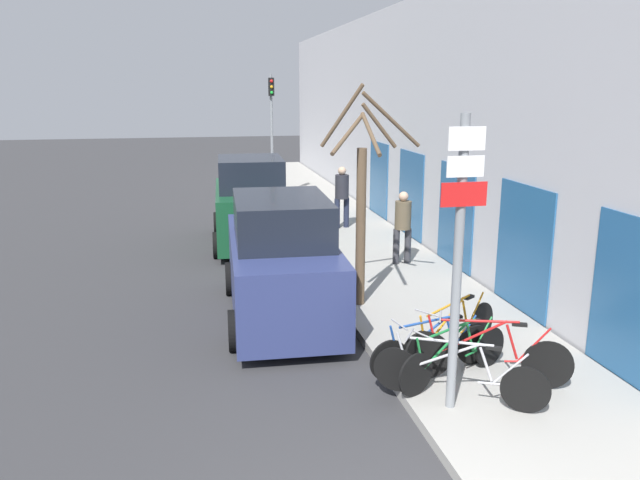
{
  "coord_description": "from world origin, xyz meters",
  "views": [
    {
      "loc": [
        -1.64,
        -4.2,
        4.19
      ],
      "look_at": [
        0.43,
        5.86,
        1.66
      ],
      "focal_mm": 35.0,
      "sensor_mm": 36.0,
      "label": 1
    }
  ],
  "objects": [
    {
      "name": "bicycle_2",
      "position": [
        1.85,
        3.36,
        0.51
      ],
      "size": [
        1.96,
        0.94,
        0.84
      ],
      "rotation": [
        0.0,
        0.0,
        2.01
      ],
      "color": "black",
      "rests_on": "sidewalk_curb"
    },
    {
      "name": "parked_car_0",
      "position": [
        -0.12,
        6.74,
        1.06
      ],
      "size": [
        2.18,
        4.7,
        2.3
      ],
      "rotation": [
        0.0,
        0.0,
        -0.04
      ],
      "color": "navy",
      "rests_on": "ground"
    },
    {
      "name": "pedestrian_near",
      "position": [
        3.1,
        9.28,
        1.14
      ],
      "size": [
        0.45,
        0.38,
        1.71
      ],
      "rotation": [
        0.0,
        0.0,
        0.08
      ],
      "color": "#333338",
      "rests_on": "sidewalk_curb"
    },
    {
      "name": "bicycle_1",
      "position": [
        2.24,
        3.2,
        0.55
      ],
      "size": [
        2.14,
        0.97,
        0.95
      ],
      "rotation": [
        0.0,
        0.0,
        1.15
      ],
      "color": "black",
      "rests_on": "sidewalk_curb"
    },
    {
      "name": "building_facade",
      "position": [
        4.35,
        13.92,
        3.22
      ],
      "size": [
        0.23,
        32.0,
        6.5
      ],
      "color": "#BCBCC1",
      "rests_on": "ground"
    },
    {
      "name": "signpost",
      "position": [
        1.5,
        2.66,
        2.19
      ],
      "size": [
        0.58,
        0.14,
        3.75
      ],
      "color": "gray",
      "rests_on": "sidewalk_curb"
    },
    {
      "name": "street_tree",
      "position": [
        1.4,
        6.7,
        2.14
      ],
      "size": [
        1.99,
        1.84,
        4.11
      ],
      "color": "brown",
      "rests_on": "sidewalk_curb"
    },
    {
      "name": "bicycle_3",
      "position": [
        1.65,
        3.66,
        0.51
      ],
      "size": [
        2.01,
        0.53,
        0.84
      ],
      "rotation": [
        0.0,
        0.0,
        1.76
      ],
      "color": "black",
      "rests_on": "sidewalk_curb"
    },
    {
      "name": "ground_plane",
      "position": [
        0.0,
        11.2,
        0.0
      ],
      "size": [
        80.0,
        80.0,
        0.0
      ],
      "primitive_type": "plane",
      "color": "#333335"
    },
    {
      "name": "traffic_light",
      "position": [
        1.29,
        18.86,
        3.03
      ],
      "size": [
        0.2,
        0.3,
        4.5
      ],
      "color": "gray",
      "rests_on": "sidewalk_curb"
    },
    {
      "name": "bicycle_0",
      "position": [
        1.65,
        2.78,
        0.52
      ],
      "size": [
        1.97,
        1.25,
        0.86
      ],
      "rotation": [
        0.0,
        0.0,
        1.01
      ],
      "color": "black",
      "rests_on": "sidewalk_curb"
    },
    {
      "name": "bicycle_4",
      "position": [
        2.12,
        4.08,
        0.54
      ],
      "size": [
        1.99,
        1.33,
        0.92
      ],
      "rotation": [
        0.0,
        0.0,
        2.15
      ],
      "color": "black",
      "rests_on": "sidewalk_curb"
    },
    {
      "name": "sidewalk_curb",
      "position": [
        2.6,
        14.0,
        0.07
      ],
      "size": [
        3.2,
        32.0,
        0.15
      ],
      "color": "#9E9B93",
      "rests_on": "ground"
    },
    {
      "name": "pedestrian_far",
      "position": [
        2.61,
        13.29,
        1.19
      ],
      "size": [
        0.46,
        0.4,
        1.8
      ],
      "rotation": [
        0.0,
        0.0,
        0.28
      ],
      "color": "#1E2338",
      "rests_on": "sidewalk_curb"
    },
    {
      "name": "parked_car_1",
      "position": [
        -0.13,
        12.39,
        1.09
      ],
      "size": [
        2.22,
        4.27,
        2.38
      ],
      "rotation": [
        0.0,
        0.0,
        -0.05
      ],
      "color": "#144728",
      "rests_on": "ground"
    }
  ]
}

